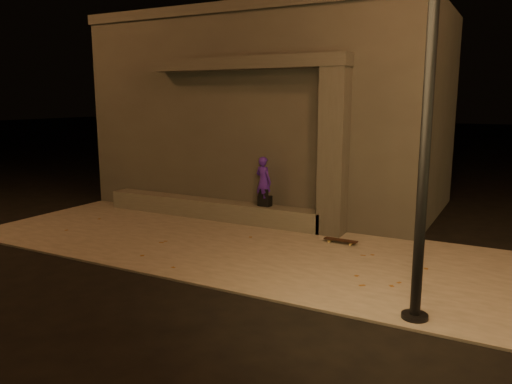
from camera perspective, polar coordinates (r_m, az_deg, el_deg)
The scene contains 10 objects.
ground at distance 8.88m, azimuth -10.48°, elevation -9.19°, with size 120.00×120.00×0.00m, color black.
sidewalk at distance 10.42m, azimuth -3.58°, elevation -5.91°, with size 11.00×4.40×0.04m, color #625E56.
building at distance 14.42m, azimuth 2.40°, elevation 9.11°, with size 9.00×5.10×5.22m.
ledge at distance 12.57m, azimuth -5.21°, elevation -1.91°, with size 6.00×0.55×0.45m, color #54534C.
column at distance 10.90m, azimuth 8.88°, elevation 4.48°, with size 0.55×0.55×3.60m, color #3C3937.
canopy at distance 11.82m, azimuth -1.18°, elevation 14.48°, with size 5.00×0.70×0.28m, color #3C3937.
skateboarder at distance 11.67m, azimuth 0.86°, elevation 1.21°, with size 0.43×0.28×1.17m, color #421AAD.
backpack at distance 11.74m, azimuth 1.02°, elevation -0.92°, with size 0.31×0.22×0.42m.
skateboard at distance 10.49m, azimuth 9.66°, elevation -5.47°, with size 0.70×0.21×0.08m.
street_lamp_0 at distance 6.80m, azimuth 19.67°, elevation 19.40°, with size 0.36×0.36×7.21m.
Camera 1 is at (5.29, -6.48, 2.98)m, focal length 35.00 mm.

